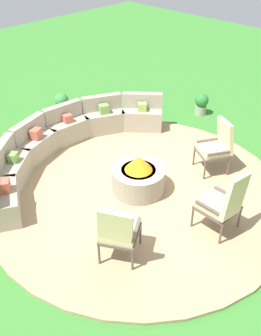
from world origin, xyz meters
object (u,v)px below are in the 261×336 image
(lounge_chair_back_left, at_px, (217,145))
(fire_pit, at_px, (138,177))
(potted_plant_2, at_px, (62,102))
(lounge_chair_front_left, at_px, (118,231))
(potted_plant_1, at_px, (201,103))
(lounge_chair_front_right, at_px, (224,203))
(curved_stone_bench, at_px, (65,142))

(lounge_chair_back_left, bearing_deg, fire_pit, 97.91)
(fire_pit, distance_m, potted_plant_2, 3.81)
(fire_pit, xyz_separation_m, lounge_chair_front_left, (-1.40, -0.92, 0.26))
(potted_plant_1, xyz_separation_m, potted_plant_2, (-2.41, 2.60, -0.01))
(lounge_chair_front_right, distance_m, potted_plant_2, 5.41)
(fire_pit, relative_size, lounge_chair_front_left, 0.90)
(lounge_chair_back_left, bearing_deg, curved_stone_bench, 64.67)
(fire_pit, height_order, potted_plant_1, fire_pit)
(lounge_chair_back_left, relative_size, potted_plant_2, 2.06)
(lounge_chair_front_right, bearing_deg, potted_plant_1, 40.47)
(fire_pit, bearing_deg, lounge_chair_front_right, -84.62)
(potted_plant_2, bearing_deg, lounge_chair_front_right, -99.54)
(fire_pit, xyz_separation_m, lounge_chair_back_left, (1.54, -0.63, 0.27))
(lounge_chair_back_left, height_order, potted_plant_2, lounge_chair_back_left)
(lounge_chair_front_right, bearing_deg, lounge_chair_back_left, 37.77)
(lounge_chair_front_right, height_order, potted_plant_2, lounge_chair_front_right)
(lounge_chair_front_right, bearing_deg, curved_stone_bench, 96.52)
(fire_pit, relative_size, curved_stone_bench, 0.21)
(lounge_chair_front_left, relative_size, potted_plant_2, 2.06)
(potted_plant_2, bearing_deg, lounge_chair_front_left, -118.18)
(curved_stone_bench, relative_size, lounge_chair_front_right, 4.06)
(lounge_chair_front_left, xyz_separation_m, lounge_chair_front_right, (1.55, -0.75, 0.02))
(curved_stone_bench, relative_size, lounge_chair_back_left, 4.38)
(curved_stone_bench, bearing_deg, lounge_chair_front_left, -113.26)
(curved_stone_bench, height_order, potted_plant_1, curved_stone_bench)
(lounge_chair_back_left, bearing_deg, lounge_chair_front_left, 125.70)
(potted_plant_1, distance_m, potted_plant_2, 3.54)
(lounge_chair_front_right, xyz_separation_m, lounge_chair_back_left, (1.38, 1.04, -0.01))
(lounge_chair_front_left, height_order, lounge_chair_back_left, same)
(lounge_chair_back_left, distance_m, potted_plant_1, 2.57)
(lounge_chair_front_right, relative_size, potted_plant_2, 2.22)
(fire_pit, bearing_deg, lounge_chair_front_left, -146.78)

